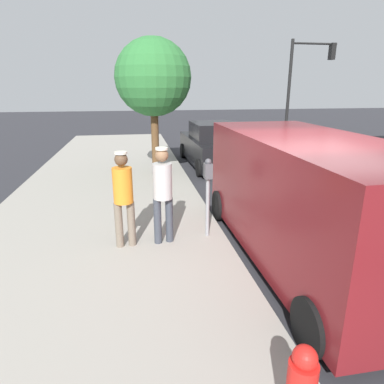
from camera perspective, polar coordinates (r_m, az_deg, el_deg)
ground_plane at (r=6.29m, az=16.88°, el=-11.04°), size 80.00×80.00×0.00m
sidewalk_slab at (r=5.72m, az=-17.30°, el=-13.27°), size 5.00×32.00×0.15m
parking_meter_near at (r=6.26m, az=2.71°, el=1.28°), size 0.14×0.18×1.52m
pedestrian_in_gray at (r=6.01m, az=-4.99°, el=0.47°), size 0.36×0.34×1.77m
pedestrian_in_orange at (r=5.97m, az=-11.57°, el=-0.25°), size 0.36×0.34×1.73m
parked_van at (r=5.96m, az=18.90°, el=-0.75°), size 2.14×5.21×2.15m
parked_sedan_behind at (r=13.03m, az=3.60°, el=7.77°), size 2.03×4.44×1.65m
traffic_light_corner at (r=19.30m, az=18.62°, el=18.31°), size 2.48×0.42×5.20m
street_tree at (r=10.93m, az=-6.59°, el=18.63°), size 2.34×2.34×4.22m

